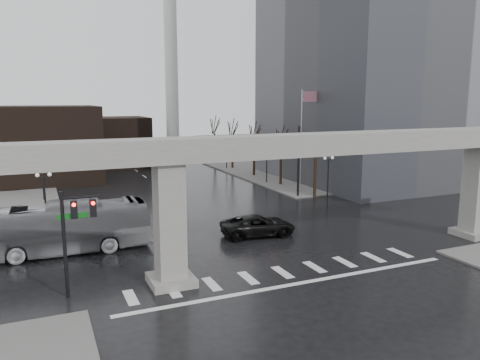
% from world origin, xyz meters
% --- Properties ---
extents(ground, '(160.00, 160.00, 0.00)m').
position_xyz_m(ground, '(0.00, 0.00, 0.00)').
color(ground, black).
rests_on(ground, ground).
extents(sidewalk_ne, '(28.00, 36.00, 0.15)m').
position_xyz_m(sidewalk_ne, '(26.00, 36.00, 0.07)').
color(sidewalk_ne, '#625F5D').
rests_on(sidewalk_ne, ground).
extents(elevated_guideway, '(48.00, 2.60, 8.70)m').
position_xyz_m(elevated_guideway, '(1.26, 0.00, 6.88)').
color(elevated_guideway, gray).
rests_on(elevated_guideway, ground).
extents(office_tower, '(22.00, 26.00, 42.00)m').
position_xyz_m(office_tower, '(28.00, 26.00, 21.00)').
color(office_tower, slate).
rests_on(office_tower, ground).
extents(building_far_left, '(16.00, 14.00, 10.00)m').
position_xyz_m(building_far_left, '(-14.00, 42.00, 5.00)').
color(building_far_left, black).
rests_on(building_far_left, ground).
extents(building_far_mid, '(10.00, 10.00, 8.00)m').
position_xyz_m(building_far_mid, '(-2.00, 52.00, 4.00)').
color(building_far_mid, black).
rests_on(building_far_mid, ground).
extents(smokestack, '(3.60, 3.60, 30.00)m').
position_xyz_m(smokestack, '(6.00, 46.00, 13.35)').
color(smokestack, silver).
rests_on(smokestack, ground).
extents(signal_mast_arm, '(12.12, 0.43, 8.00)m').
position_xyz_m(signal_mast_arm, '(8.99, 18.80, 5.83)').
color(signal_mast_arm, black).
rests_on(signal_mast_arm, ground).
extents(signal_left_pole, '(2.30, 0.30, 6.00)m').
position_xyz_m(signal_left_pole, '(-12.25, 0.50, 4.07)').
color(signal_left_pole, black).
rests_on(signal_left_pole, ground).
extents(flagpole_assembly, '(2.06, 0.12, 12.00)m').
position_xyz_m(flagpole_assembly, '(15.29, 22.00, 7.53)').
color(flagpole_assembly, silver).
rests_on(flagpole_assembly, ground).
extents(lamp_right_0, '(1.22, 0.32, 5.11)m').
position_xyz_m(lamp_right_0, '(13.50, 14.00, 3.47)').
color(lamp_right_0, black).
rests_on(lamp_right_0, ground).
extents(lamp_right_1, '(1.22, 0.32, 5.11)m').
position_xyz_m(lamp_right_1, '(13.50, 28.00, 3.47)').
color(lamp_right_1, black).
rests_on(lamp_right_1, ground).
extents(lamp_right_2, '(1.22, 0.32, 5.11)m').
position_xyz_m(lamp_right_2, '(13.50, 42.00, 3.47)').
color(lamp_right_2, black).
rests_on(lamp_right_2, ground).
extents(lamp_left_0, '(1.22, 0.32, 5.11)m').
position_xyz_m(lamp_left_0, '(-13.50, 14.00, 3.47)').
color(lamp_left_0, black).
rests_on(lamp_left_0, ground).
extents(lamp_left_1, '(1.22, 0.32, 5.11)m').
position_xyz_m(lamp_left_1, '(-13.50, 28.00, 3.47)').
color(lamp_left_1, black).
rests_on(lamp_left_1, ground).
extents(lamp_left_2, '(1.22, 0.32, 5.11)m').
position_xyz_m(lamp_left_2, '(-13.50, 42.00, 3.47)').
color(lamp_left_2, black).
rests_on(lamp_left_2, ground).
extents(tree_right_0, '(1.09, 1.58, 7.50)m').
position_xyz_m(tree_right_0, '(14.53, 18.02, 2.79)').
color(tree_right_0, black).
rests_on(tree_right_0, ground).
extents(tree_right_1, '(1.09, 1.61, 7.67)m').
position_xyz_m(tree_right_1, '(14.53, 26.02, 2.85)').
color(tree_right_1, black).
rests_on(tree_right_1, ground).
extents(tree_right_2, '(1.10, 1.63, 7.85)m').
position_xyz_m(tree_right_2, '(14.53, 34.02, 2.91)').
color(tree_right_2, black).
rests_on(tree_right_2, ground).
extents(tree_right_3, '(1.11, 1.66, 8.02)m').
position_xyz_m(tree_right_3, '(14.53, 42.02, 2.98)').
color(tree_right_3, black).
rests_on(tree_right_3, ground).
extents(tree_right_4, '(1.12, 1.69, 8.19)m').
position_xyz_m(tree_right_4, '(14.53, 50.02, 3.04)').
color(tree_right_4, black).
rests_on(tree_right_4, ground).
extents(pickup_truck, '(6.33, 3.50, 1.68)m').
position_xyz_m(pickup_truck, '(2.13, 6.99, 0.84)').
color(pickup_truck, black).
rests_on(pickup_truck, ground).
extents(city_bus, '(13.31, 3.44, 3.69)m').
position_xyz_m(city_bus, '(-13.00, 8.69, 1.84)').
color(city_bus, '#98989C').
rests_on(city_bus, ground).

